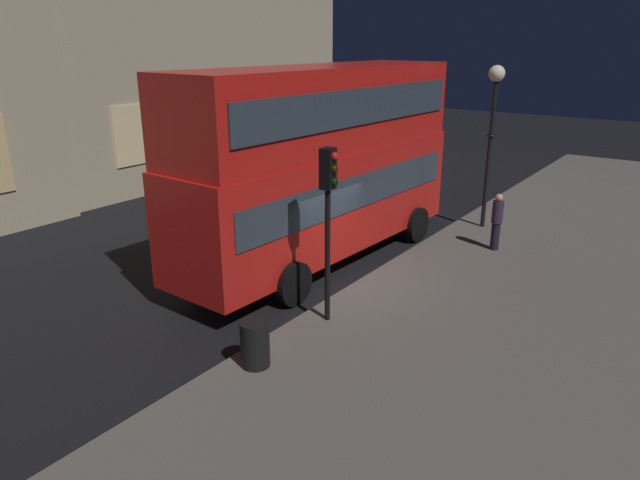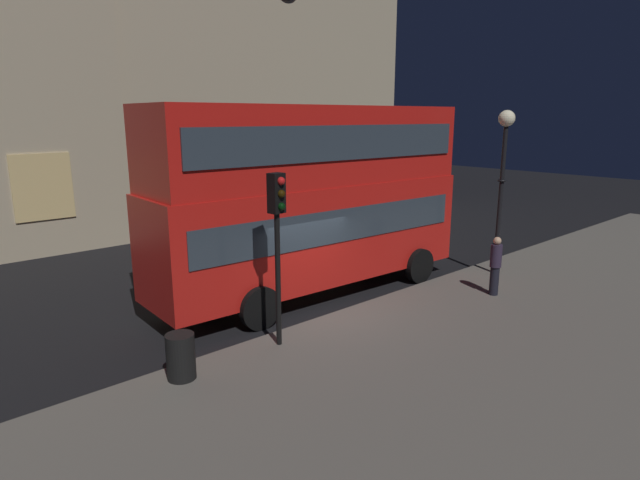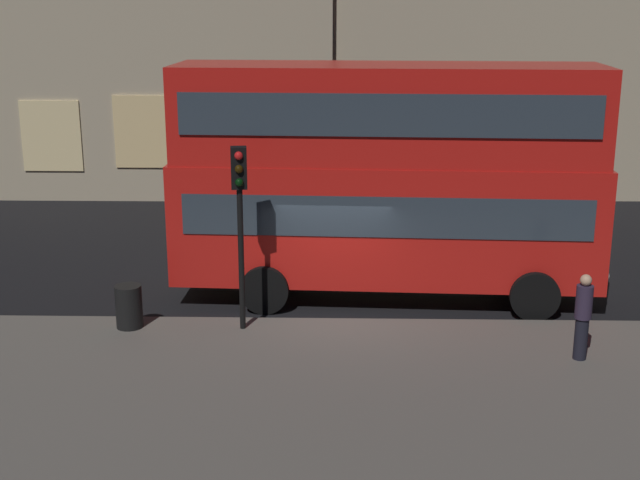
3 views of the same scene
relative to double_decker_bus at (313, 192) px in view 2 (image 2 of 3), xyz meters
The scene contains 8 objects.
ground_plane 3.48m from the double_decker_bus, 134.15° to the right, with size 80.00×80.00×0.00m, color black.
sidewalk_slab 7.06m from the double_decker_bus, 100.62° to the right, with size 44.00×9.11×0.12m, color #5B564F.
building_plain_facade 16.92m from the double_decker_bus, 65.12° to the left, with size 17.26×9.02×16.96m.
double_decker_bus is the anchor object (origin of this frame).
traffic_light_near_kerb 3.88m from the double_decker_bus, 142.33° to the right, with size 0.35×0.38×3.85m.
street_lamp 6.26m from the double_decker_bus, 25.72° to the right, with size 0.51×0.51×5.20m.
pedestrian 5.60m from the double_decker_bus, 46.61° to the right, with size 0.32×0.32×1.70m.
litter_bin 6.44m from the double_decker_bus, 156.79° to the right, with size 0.56×0.56×0.92m, color black.
Camera 2 is at (-8.58, -9.96, 5.13)m, focal length 29.57 mm.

